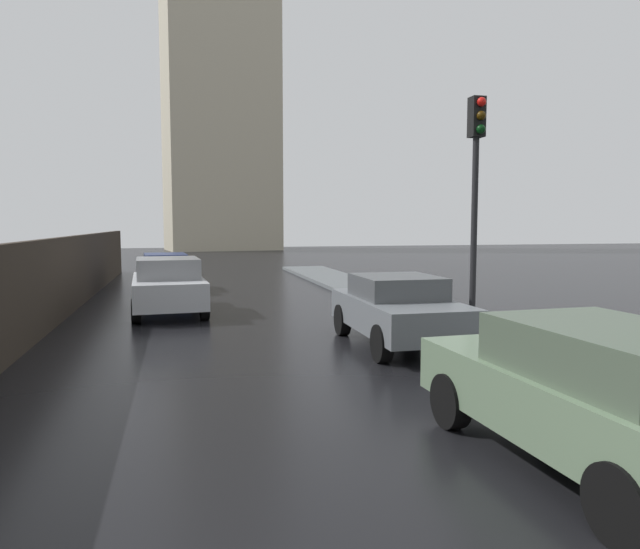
% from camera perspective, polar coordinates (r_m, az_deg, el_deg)
% --- Properties ---
extents(car_silver_near_kerb, '(2.07, 4.19, 1.52)m').
position_cam_1_polar(car_silver_near_kerb, '(16.08, -14.82, -1.04)').
color(car_silver_near_kerb, '#B2B5BA').
rests_on(car_silver_near_kerb, ground).
extents(car_grey_far_ahead, '(1.86, 3.90, 1.39)m').
position_cam_1_polar(car_grey_far_ahead, '(11.64, 7.76, -3.39)').
color(car_grey_far_ahead, slate).
rests_on(car_grey_far_ahead, ground).
extents(car_blue_behind_camera, '(2.01, 4.39, 1.34)m').
position_cam_1_polar(car_blue_behind_camera, '(21.92, -15.06, 0.36)').
color(car_blue_behind_camera, navy).
rests_on(car_blue_behind_camera, ground).
extents(car_green_far_lane, '(1.91, 4.07, 1.47)m').
position_cam_1_polar(car_green_far_lane, '(6.39, 25.41, -10.44)').
color(car_green_far_lane, slate).
rests_on(car_green_far_lane, ground).
extents(traffic_light, '(0.26, 0.39, 4.67)m').
position_cam_1_polar(traffic_light, '(11.49, 15.17, 9.49)').
color(traffic_light, black).
rests_on(traffic_light, sidewalk_strip).
extents(distant_tower, '(10.74, 7.54, 38.32)m').
position_cam_1_polar(distant_tower, '(56.69, -9.88, 20.38)').
color(distant_tower, '#B2A88E').
rests_on(distant_tower, ground).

